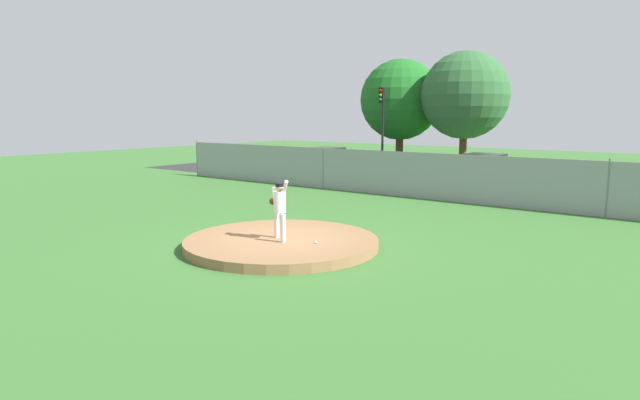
{
  "coord_description": "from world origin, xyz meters",
  "views": [
    {
      "loc": [
        9.37,
        -10.6,
        3.52
      ],
      "look_at": [
        -0.23,
        2.01,
        1.01
      ],
      "focal_mm": 30.32,
      "sensor_mm": 36.0,
      "label": 1
    }
  ],
  "objects_px": {
    "traffic_light_near": "(382,115)",
    "parked_car_burgundy": "(481,171)",
    "pitcher_youth": "(279,205)",
    "parked_car_slate": "(320,162)",
    "traffic_cone_orange": "(579,190)",
    "baseball": "(316,242)"
  },
  "relations": [
    {
      "from": "baseball",
      "to": "traffic_light_near",
      "type": "height_order",
      "value": "traffic_light_near"
    },
    {
      "from": "parked_car_slate",
      "to": "traffic_cone_orange",
      "type": "relative_size",
      "value": 8.92
    },
    {
      "from": "baseball",
      "to": "traffic_cone_orange",
      "type": "relative_size",
      "value": 0.13
    },
    {
      "from": "pitcher_youth",
      "to": "parked_car_slate",
      "type": "height_order",
      "value": "pitcher_youth"
    },
    {
      "from": "baseball",
      "to": "traffic_light_near",
      "type": "xyz_separation_m",
      "value": [
        -8.92,
        18.16,
        3.2
      ]
    },
    {
      "from": "traffic_light_near",
      "to": "parked_car_burgundy",
      "type": "bearing_deg",
      "value": -23.7
    },
    {
      "from": "pitcher_youth",
      "to": "parked_car_slate",
      "type": "xyz_separation_m",
      "value": [
        -9.49,
        14.27,
        -0.39
      ]
    },
    {
      "from": "pitcher_youth",
      "to": "parked_car_burgundy",
      "type": "height_order",
      "value": "pitcher_youth"
    },
    {
      "from": "parked_car_slate",
      "to": "traffic_light_near",
      "type": "relative_size",
      "value": 0.96
    },
    {
      "from": "parked_car_burgundy",
      "to": "parked_car_slate",
      "type": "bearing_deg",
      "value": -174.98
    },
    {
      "from": "parked_car_burgundy",
      "to": "traffic_cone_orange",
      "type": "relative_size",
      "value": 8.66
    },
    {
      "from": "baseball",
      "to": "parked_car_burgundy",
      "type": "relative_size",
      "value": 0.02
    },
    {
      "from": "pitcher_youth",
      "to": "traffic_cone_orange",
      "type": "xyz_separation_m",
      "value": [
        4.1,
        15.13,
        -0.92
      ]
    },
    {
      "from": "parked_car_slate",
      "to": "traffic_light_near",
      "type": "bearing_deg",
      "value": 69.16
    },
    {
      "from": "pitcher_youth",
      "to": "traffic_cone_orange",
      "type": "bearing_deg",
      "value": 74.84
    },
    {
      "from": "traffic_cone_orange",
      "to": "traffic_light_near",
      "type": "xyz_separation_m",
      "value": [
        -12.01,
        3.29,
        3.23
      ]
    },
    {
      "from": "traffic_cone_orange",
      "to": "traffic_light_near",
      "type": "height_order",
      "value": "traffic_light_near"
    },
    {
      "from": "parked_car_burgundy",
      "to": "traffic_cone_orange",
      "type": "height_order",
      "value": "parked_car_burgundy"
    },
    {
      "from": "parked_car_slate",
      "to": "pitcher_youth",
      "type": "bearing_deg",
      "value": -56.36
    },
    {
      "from": "traffic_cone_orange",
      "to": "baseball",
      "type": "bearing_deg",
      "value": -101.75
    },
    {
      "from": "baseball",
      "to": "traffic_cone_orange",
      "type": "xyz_separation_m",
      "value": [
        3.09,
        14.87,
        -0.03
      ]
    },
    {
      "from": "pitcher_youth",
      "to": "traffic_light_near",
      "type": "bearing_deg",
      "value": 113.25
    }
  ]
}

